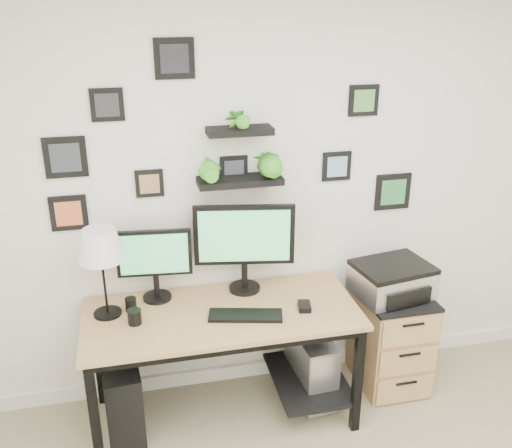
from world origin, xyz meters
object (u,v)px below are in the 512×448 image
object	(u,v)px
monitor_right	(244,241)
pc_tower_grey	(311,365)
file_cabinet	(391,338)
monitor_left	(155,260)
mug	(135,317)
table_lamp	(100,247)
pc_tower_black	(122,394)
printer	(392,280)
desk	(227,326)

from	to	relation	value
monitor_right	pc_tower_grey	distance (m)	0.96
file_cabinet	monitor_left	bearing A→B (deg)	174.73
monitor_right	mug	bearing A→B (deg)	-160.23
table_lamp	pc_tower_black	size ratio (longest dim) A/B	1.14
monitor_left	file_cabinet	world-z (taller)	monitor_left
pc_tower_grey	printer	world-z (taller)	printer
monitor_left	mug	xyz separation A→B (m)	(-0.14, -0.25, -0.22)
file_cabinet	printer	bearing A→B (deg)	169.64
desk	printer	bearing A→B (deg)	3.35
pc_tower_black	printer	xyz separation A→B (m)	(1.73, 0.06, 0.54)
pc_tower_black	pc_tower_grey	distance (m)	1.20
pc_tower_black	printer	world-z (taller)	printer
monitor_right	table_lamp	world-z (taller)	monitor_right
table_lamp	desk	bearing A→B (deg)	-6.80
desk	file_cabinet	world-z (taller)	desk
monitor_right	pc_tower_grey	size ratio (longest dim) A/B	1.26
monitor_left	pc_tower_grey	size ratio (longest dim) A/B	0.94
desk	printer	size ratio (longest dim) A/B	3.11
monitor_right	printer	xyz separation A→B (m)	(0.94, -0.13, -0.31)
monitor_right	printer	world-z (taller)	monitor_right
file_cabinet	printer	distance (m)	0.44
pc_tower_grey	printer	distance (m)	0.77
file_cabinet	monitor_right	bearing A→B (deg)	172.27
table_lamp	pc_tower_black	xyz separation A→B (m)	(0.03, -0.08, -0.94)
monitor_right	file_cabinet	distance (m)	1.23
pc_tower_black	pc_tower_grey	world-z (taller)	pc_tower_black
table_lamp	mug	size ratio (longest dim) A/B	6.14
table_lamp	mug	xyz separation A→B (m)	(0.15, -0.14, -0.38)
pc_tower_grey	monitor_right	bearing A→B (deg)	157.99
file_cabinet	printer	size ratio (longest dim) A/B	1.30
mug	pc_tower_grey	distance (m)	1.22
monitor_left	mug	world-z (taller)	monitor_left
monitor_right	mug	world-z (taller)	monitor_right
mug	file_cabinet	bearing A→B (deg)	3.94
monitor_right	pc_tower_black	size ratio (longest dim) A/B	1.29
monitor_right	printer	bearing A→B (deg)	-7.65
file_cabinet	printer	world-z (taller)	printer
table_lamp	pc_tower_grey	world-z (taller)	table_lamp
monitor_right	pc_tower_grey	world-z (taller)	monitor_right
monitor_left	monitor_right	world-z (taller)	monitor_right
desk	monitor_right	size ratio (longest dim) A/B	2.65
monitor_right	pc_tower_black	world-z (taller)	monitor_right
table_lamp	printer	xyz separation A→B (m)	(1.77, -0.02, -0.40)
monitor_left	file_cabinet	distance (m)	1.66
pc_tower_grey	desk	bearing A→B (deg)	-177.12
monitor_left	mug	distance (m)	0.36
monitor_right	pc_tower_grey	bearing A→B (deg)	-22.01
mug	pc_tower_black	xyz separation A→B (m)	(-0.12, 0.06, -0.56)
monitor_left	pc_tower_black	bearing A→B (deg)	-142.77
table_lamp	pc_tower_grey	distance (m)	1.55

